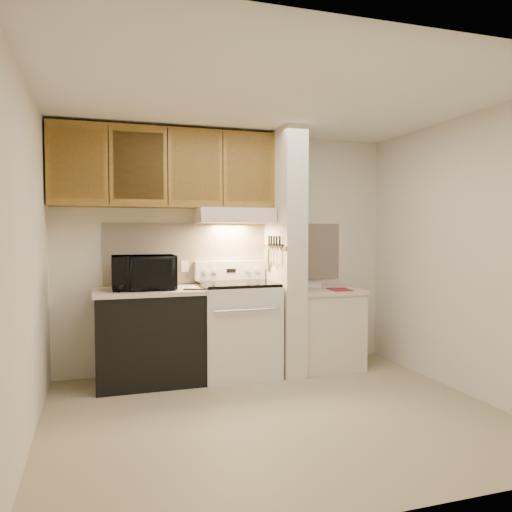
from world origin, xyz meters
name	(u,v)px	position (x,y,z in m)	size (l,w,h in m)	color
floor	(276,414)	(0.00, 0.00, 0.00)	(3.60, 3.60, 0.00)	tan
ceiling	(277,98)	(0.00, 0.00, 2.50)	(3.60, 3.60, 0.00)	white
wall_back	(229,251)	(0.00, 1.50, 1.25)	(3.60, 0.02, 2.50)	silver
wall_left	(28,263)	(-1.80, 0.00, 1.25)	(0.02, 3.00, 2.50)	silver
wall_right	(465,255)	(1.80, 0.00, 1.25)	(0.02, 3.00, 2.50)	silver
backsplash	(229,253)	(0.00, 1.49, 1.24)	(2.60, 0.02, 0.63)	#F3DEC5
range_body	(238,330)	(0.00, 1.16, 0.46)	(0.76, 0.65, 0.92)	silver
oven_window	(246,332)	(0.00, 0.84, 0.50)	(0.50, 0.01, 0.30)	black
oven_handle	(248,310)	(0.00, 0.80, 0.72)	(0.02, 0.02, 0.65)	silver
cooktop	(237,284)	(0.00, 1.16, 0.94)	(0.74, 0.64, 0.03)	black
range_backguard	(230,270)	(0.00, 1.44, 1.05)	(0.76, 0.08, 0.20)	silver
range_display	(231,271)	(0.00, 1.40, 1.05)	(0.10, 0.01, 0.04)	black
range_knob_left_outer	(205,271)	(-0.28, 1.40, 1.05)	(0.05, 0.05, 0.02)	silver
range_knob_left_inner	(215,271)	(-0.18, 1.40, 1.05)	(0.05, 0.05, 0.02)	silver
range_knob_right_inner	(248,270)	(0.18, 1.40, 1.05)	(0.05, 0.05, 0.02)	silver
range_knob_right_outer	(256,270)	(0.28, 1.40, 1.05)	(0.05, 0.05, 0.02)	silver
dishwasher_front	(149,338)	(-0.88, 1.17, 0.43)	(1.00, 0.63, 0.87)	black
left_countertop	(149,291)	(-0.88, 1.17, 0.89)	(1.04, 0.67, 0.04)	beige
spoon_rest	(194,289)	(-0.48, 0.97, 0.92)	(0.19, 0.06, 0.01)	black
teal_jar	(152,281)	(-0.83, 1.39, 0.96)	(0.09, 0.09, 0.10)	#2C6364
outlet	(185,266)	(-0.48, 1.48, 1.10)	(0.08, 0.01, 0.12)	beige
microwave	(144,273)	(-0.93, 1.15, 1.07)	(0.59, 0.40, 0.33)	black
partition_pillar	(285,252)	(0.51, 1.15, 1.25)	(0.22, 0.70, 2.50)	beige
pillar_trim	(274,247)	(0.39, 1.15, 1.30)	(0.01, 0.70, 0.04)	olive
knife_strip	(275,246)	(0.39, 1.10, 1.32)	(0.02, 0.42, 0.04)	black
knife_blade_a	(279,256)	(0.38, 0.95, 1.22)	(0.01, 0.04, 0.16)	silver
knife_handle_a	(280,241)	(0.38, 0.94, 1.37)	(0.02, 0.02, 0.10)	black
knife_blade_b	(277,257)	(0.38, 1.03, 1.21)	(0.01, 0.04, 0.18)	silver
knife_handle_b	(277,241)	(0.38, 1.03, 1.37)	(0.02, 0.02, 0.10)	black
knife_blade_c	(274,257)	(0.38, 1.09, 1.20)	(0.01, 0.04, 0.20)	silver
knife_handle_c	(274,241)	(0.38, 1.11, 1.37)	(0.02, 0.02, 0.10)	black
knife_blade_d	(271,255)	(0.38, 1.19, 1.22)	(0.01, 0.04, 0.16)	silver
knife_handle_d	(271,240)	(0.38, 1.19, 1.37)	(0.02, 0.02, 0.10)	black
knife_blade_e	(270,256)	(0.38, 1.25, 1.21)	(0.01, 0.04, 0.18)	silver
knife_handle_e	(269,240)	(0.38, 1.26, 1.37)	(0.02, 0.02, 0.10)	black
oven_mitt	(267,259)	(0.38, 1.32, 1.17)	(0.03, 0.09, 0.21)	slate
right_cab_base	(324,330)	(0.97, 1.15, 0.40)	(0.70, 0.60, 0.81)	beige
right_countertop	(325,291)	(0.97, 1.15, 0.83)	(0.74, 0.64, 0.04)	beige
red_folder	(340,290)	(1.07, 1.00, 0.85)	(0.21, 0.28, 0.01)	maroon
white_box	(314,285)	(0.92, 1.33, 0.87)	(0.16, 0.11, 0.04)	white
range_hood	(234,216)	(0.00, 1.28, 1.62)	(0.78, 0.44, 0.15)	beige
hood_lip	(240,220)	(0.00, 1.07, 1.58)	(0.78, 0.04, 0.06)	beige
upper_cabinets	(166,169)	(-0.69, 1.32, 2.08)	(2.18, 0.33, 0.77)	olive
cab_door_a	(77,163)	(-1.51, 1.17, 2.08)	(0.46, 0.01, 0.63)	olive
cab_gap_a	(109,164)	(-1.23, 1.16, 2.08)	(0.01, 0.01, 0.73)	black
cab_door_b	(139,166)	(-0.96, 1.17, 2.08)	(0.46, 0.01, 0.63)	olive
cab_gap_b	(168,167)	(-0.69, 1.16, 2.08)	(0.01, 0.01, 0.73)	black
cab_door_c	(196,168)	(-0.42, 1.17, 2.08)	(0.46, 0.01, 0.63)	olive
cab_gap_c	(223,169)	(-0.14, 1.16, 2.08)	(0.01, 0.01, 0.73)	black
cab_door_d	(249,170)	(0.13, 1.17, 2.08)	(0.46, 0.01, 0.63)	olive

